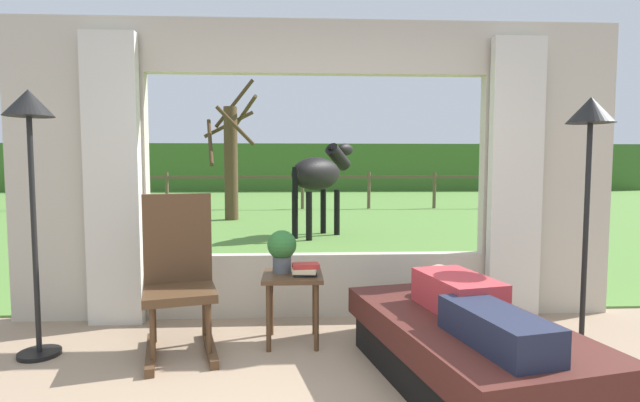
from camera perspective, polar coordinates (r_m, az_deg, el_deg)
back_wall_with_window at (r=4.15m, az=-0.31°, el=3.22°), size 5.20×0.12×2.55m
curtain_panel_left at (r=4.29m, az=-23.44°, el=2.24°), size 0.44×0.10×2.40m
curtain_panel_right at (r=4.43m, az=22.21°, el=2.33°), size 0.44×0.10×2.40m
outdoor_pasture_lawn at (r=15.11m, az=-2.13°, el=-0.71°), size 36.00×21.68×0.02m
distant_hill_ridge at (r=24.89m, az=-2.42°, el=4.00°), size 36.00×2.00×2.40m
recliner_sofa at (r=3.12m, az=16.83°, el=-16.69°), size 1.24×1.85×0.42m
reclining_person at (r=2.98m, az=17.28°, el=-11.56°), size 0.46×1.43×0.22m
rocking_chair at (r=3.60m, az=-16.46°, el=-8.43°), size 0.62×0.78×1.12m
side_table at (r=3.62m, az=-3.28°, el=-10.13°), size 0.44×0.44×0.52m
potted_plant at (r=3.62m, az=-4.56°, el=-5.65°), size 0.22×0.22×0.32m
book_stack at (r=3.53m, az=-1.78°, el=-8.16°), size 0.21×0.16×0.09m
floor_lamp_left at (r=3.80m, az=-31.26°, el=6.01°), size 0.32×0.32×1.84m
floor_lamp_right at (r=3.84m, az=29.41°, el=5.61°), size 0.32×0.32×1.80m
horse at (r=8.75m, az=-0.09°, el=3.17°), size 1.44×1.61×1.73m
pasture_tree at (r=11.64m, az=-10.56°, el=5.20°), size 1.37×1.30×3.43m
pasture_fence_line at (r=14.31m, az=-2.10°, el=1.96°), size 16.10×0.10×1.10m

